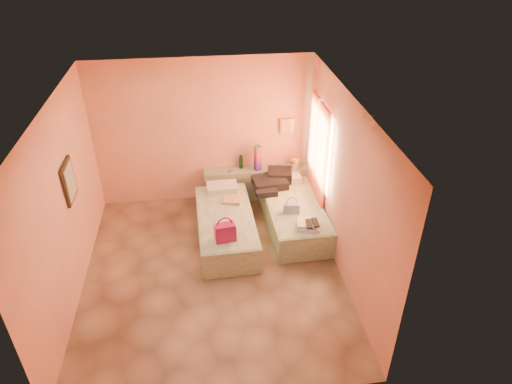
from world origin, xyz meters
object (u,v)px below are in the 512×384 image
Objects in this scene: bed_left at (226,227)px; bed_right at (293,215)px; water_bottle at (241,162)px; flower_vase at (295,162)px; towel_stack at (309,225)px; magenta_handbag at (225,232)px; headboard_ledge at (257,183)px; green_book at (277,167)px; blue_handbag at (292,208)px.

bed_left is 1.00× the size of bed_right.
flower_vase is (1.03, -0.13, -0.01)m from water_bottle.
bed_left is 7.68× the size of water_bottle.
towel_stack is (0.09, -0.74, 0.30)m from bed_right.
magenta_handbag reaches higher than bed_left.
bed_left is at bearing 76.82° from magenta_handbag.
flower_vase reaches higher than bed_right.
water_bottle is (0.41, 1.34, 0.53)m from bed_left.
headboard_ledge is at bearing -14.77° from water_bottle.
headboard_ledge is at bearing 164.25° from green_book.
green_book is (1.10, 1.24, 0.41)m from bed_left.
green_book is at bearing 95.90° from bed_right.
towel_stack is (0.22, -1.77, -0.11)m from green_book.
water_bottle reaches higher than green_book.
blue_handbag reaches higher than headboard_ledge.
headboard_ledge is 2.10m from magenta_handbag.
bed_left is 1.18m from blue_handbag.
bed_right is 0.45m from blue_handbag.
water_bottle is 0.80× the size of magenta_handbag.
flower_vase is 0.77× the size of magenta_handbag.
water_bottle reaches higher than towel_stack.
bed_left is at bearing -144.58° from green_book.
flower_vase reaches higher than headboard_ledge.
bed_left is 0.79m from magenta_handbag.
water_bottle reaches higher than flower_vase.
bed_left is at bearing 158.04° from towel_stack.
magenta_handbag is 1.18× the size of blue_handbag.
bed_left is 7.30× the size of blue_handbag.
magenta_handbag is at bearing -102.81° from water_bottle.
magenta_handbag is at bearing -128.27° from flower_vase.
bed_right is at bearing 77.19° from blue_handbag.
flower_vase is (1.44, 1.21, 0.52)m from bed_left.
bed_left is 6.18× the size of magenta_handbag.
bed_right is 1.49m from water_bottle.
green_book is at bearing 46.95° from bed_left.
water_bottle reaches higher than blue_handbag.
magenta_handbag is (-1.28, -0.88, 0.40)m from bed_right.
bed_left is at bearing -119.36° from headboard_ledge.
bed_left is 8.03× the size of flower_vase.
bed_left is 12.21× the size of green_book.
magenta_handbag is at bearing -146.90° from bed_right.
water_bottle is at bearing 172.82° from flower_vase.
magenta_handbag is (-1.15, -1.91, -0.01)m from green_book.
magenta_handbag is (-1.48, -1.88, -0.12)m from flower_vase.
towel_stack is at bearing -23.41° from bed_left.
flower_vase is (0.73, -0.05, 0.45)m from headboard_ledge.
green_book reaches higher than blue_handbag.
blue_handbag is (1.17, 0.61, -0.06)m from magenta_handbag.
towel_stack is at bearing -93.79° from flower_vase.
bed_right is at bearing 25.34° from magenta_handbag.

